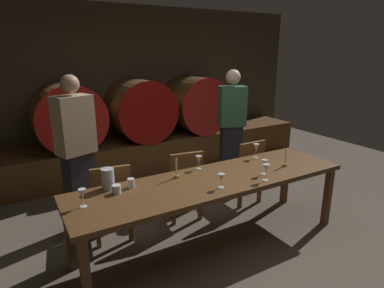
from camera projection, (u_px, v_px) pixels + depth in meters
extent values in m
plane|color=brown|center=(226.00, 237.00, 3.59)|extent=(9.25, 9.25, 0.00)
cube|color=#473A2D|center=(125.00, 86.00, 5.79)|extent=(7.12, 0.24, 2.74)
cube|color=brown|center=(140.00, 153.00, 5.64)|extent=(6.41, 0.90, 0.54)
cylinder|color=brown|center=(67.00, 116.00, 4.88)|extent=(1.00, 0.88, 1.00)
cylinder|color=#B21C16|center=(73.00, 122.00, 4.50)|extent=(1.01, 0.03, 1.01)
cylinder|color=#B21C16|center=(62.00, 111.00, 5.26)|extent=(1.01, 0.03, 1.01)
cylinder|color=#2D2D33|center=(67.00, 116.00, 4.88)|extent=(1.00, 0.04, 1.00)
cylinder|color=brown|center=(139.00, 109.00, 5.44)|extent=(1.00, 0.88, 1.00)
cylinder|color=maroon|center=(150.00, 114.00, 5.06)|extent=(1.01, 0.03, 1.01)
cylinder|color=maroon|center=(130.00, 105.00, 5.82)|extent=(1.01, 0.03, 1.01)
cylinder|color=#2D2D33|center=(139.00, 109.00, 5.44)|extent=(1.00, 0.04, 1.00)
cylinder|color=#513319|center=(195.00, 104.00, 5.96)|extent=(1.00, 0.88, 1.00)
cylinder|color=#B21C16|center=(208.00, 108.00, 5.59)|extent=(1.01, 0.03, 1.01)
cylinder|color=#B21C16|center=(183.00, 101.00, 6.34)|extent=(1.01, 0.03, 1.01)
cylinder|color=#2D2D33|center=(195.00, 104.00, 5.96)|extent=(1.00, 0.04, 1.00)
cube|color=brown|center=(214.00, 181.00, 3.28)|extent=(2.93, 0.79, 0.05)
cube|color=brown|center=(86.00, 278.00, 2.44)|extent=(0.07, 0.07, 0.70)
cube|color=brown|center=(327.00, 197.00, 3.78)|extent=(0.07, 0.07, 0.70)
cube|color=brown|center=(69.00, 236.00, 2.99)|extent=(0.07, 0.07, 0.70)
cube|color=brown|center=(285.00, 178.00, 4.33)|extent=(0.07, 0.07, 0.70)
cube|color=brown|center=(110.00, 200.00, 3.51)|extent=(0.45, 0.45, 0.04)
cube|color=brown|center=(111.00, 187.00, 3.28)|extent=(0.40, 0.10, 0.42)
cube|color=brown|center=(124.00, 209.00, 3.78)|extent=(0.05, 0.05, 0.42)
cube|color=brown|center=(94.00, 215.00, 3.66)|extent=(0.05, 0.05, 0.42)
cube|color=brown|center=(130.00, 223.00, 3.48)|extent=(0.05, 0.05, 0.42)
cube|color=brown|center=(98.00, 229.00, 3.36)|extent=(0.05, 0.05, 0.42)
cube|color=brown|center=(182.00, 183.00, 3.95)|extent=(0.45, 0.45, 0.04)
cube|color=brown|center=(187.00, 170.00, 3.73)|extent=(0.40, 0.10, 0.42)
cube|color=brown|center=(190.00, 192.00, 4.23)|extent=(0.05, 0.05, 0.42)
cube|color=brown|center=(165.00, 197.00, 4.10)|extent=(0.05, 0.05, 0.42)
cube|color=brown|center=(200.00, 203.00, 3.93)|extent=(0.05, 0.05, 0.42)
cube|color=brown|center=(173.00, 208.00, 3.80)|extent=(0.05, 0.05, 0.42)
cube|color=brown|center=(242.00, 170.00, 4.37)|extent=(0.41, 0.41, 0.04)
cube|color=brown|center=(252.00, 158.00, 4.15)|extent=(0.40, 0.05, 0.42)
cube|color=brown|center=(243.00, 179.00, 4.65)|extent=(0.04, 0.04, 0.42)
cube|color=brown|center=(224.00, 184.00, 4.49)|extent=(0.04, 0.04, 0.42)
cube|color=brown|center=(260.00, 188.00, 4.38)|extent=(0.04, 0.04, 0.42)
cube|color=brown|center=(240.00, 193.00, 4.21)|extent=(0.04, 0.04, 0.42)
cube|color=black|center=(81.00, 192.00, 3.65)|extent=(0.35, 0.29, 0.92)
cube|color=tan|center=(74.00, 125.00, 3.43)|extent=(0.44, 0.35, 0.63)
sphere|color=tan|center=(70.00, 84.00, 3.31)|extent=(0.20, 0.20, 0.20)
cube|color=black|center=(230.00, 155.00, 4.91)|extent=(0.35, 0.29, 0.92)
cube|color=#336047|center=(232.00, 106.00, 4.70)|extent=(0.44, 0.36, 0.58)
sphere|color=beige|center=(233.00, 77.00, 4.58)|extent=(0.21, 0.21, 0.21)
cylinder|color=olive|center=(177.00, 176.00, 3.29)|extent=(0.05, 0.05, 0.02)
cylinder|color=#EDE5CC|center=(176.00, 167.00, 3.27)|extent=(0.02, 0.02, 0.18)
cone|color=yellow|center=(176.00, 158.00, 3.24)|extent=(0.01, 0.01, 0.02)
cylinder|color=olive|center=(285.00, 165.00, 3.62)|extent=(0.05, 0.05, 0.02)
cylinder|color=#EDE5CC|center=(285.00, 157.00, 3.60)|extent=(0.02, 0.02, 0.17)
cone|color=yellow|center=(286.00, 149.00, 3.57)|extent=(0.01, 0.01, 0.02)
cylinder|color=silver|center=(108.00, 179.00, 3.01)|extent=(0.12, 0.12, 0.20)
cylinder|color=silver|center=(84.00, 206.00, 2.69)|extent=(0.06, 0.06, 0.00)
cylinder|color=silver|center=(83.00, 202.00, 2.68)|extent=(0.01, 0.01, 0.07)
cone|color=silver|center=(82.00, 194.00, 2.66)|extent=(0.06, 0.06, 0.08)
cylinder|color=silver|center=(221.00, 187.00, 3.06)|extent=(0.06, 0.06, 0.00)
cylinder|color=silver|center=(221.00, 184.00, 3.05)|extent=(0.01, 0.01, 0.06)
cone|color=silver|center=(221.00, 177.00, 3.03)|extent=(0.07, 0.07, 0.07)
cylinder|color=silver|center=(199.00, 169.00, 3.54)|extent=(0.06, 0.06, 0.00)
cylinder|color=silver|center=(199.00, 165.00, 3.53)|extent=(0.01, 0.01, 0.07)
cone|color=silver|center=(199.00, 159.00, 3.51)|extent=(0.07, 0.07, 0.07)
cylinder|color=silver|center=(265.00, 180.00, 3.23)|extent=(0.06, 0.06, 0.00)
cylinder|color=silver|center=(266.00, 176.00, 3.22)|extent=(0.01, 0.01, 0.09)
cone|color=silver|center=(266.00, 168.00, 3.20)|extent=(0.07, 0.07, 0.08)
cylinder|color=white|center=(264.00, 174.00, 3.39)|extent=(0.06, 0.06, 0.00)
cylinder|color=white|center=(264.00, 171.00, 3.38)|extent=(0.01, 0.01, 0.07)
cone|color=white|center=(264.00, 164.00, 3.36)|extent=(0.06, 0.06, 0.09)
cylinder|color=white|center=(256.00, 157.00, 3.91)|extent=(0.06, 0.06, 0.00)
cylinder|color=white|center=(256.00, 154.00, 3.90)|extent=(0.01, 0.01, 0.08)
cone|color=white|center=(256.00, 147.00, 3.87)|extent=(0.07, 0.07, 0.09)
cylinder|color=white|center=(116.00, 189.00, 2.93)|extent=(0.08, 0.08, 0.08)
cylinder|color=white|center=(131.00, 183.00, 3.05)|extent=(0.07, 0.07, 0.09)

